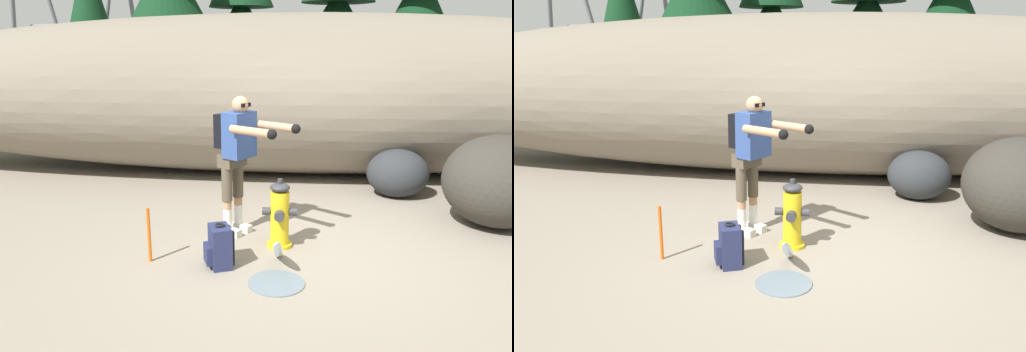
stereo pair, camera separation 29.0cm
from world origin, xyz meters
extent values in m
cube|color=gray|center=(0.00, 0.00, -0.02)|extent=(56.00, 56.00, 0.04)
ellipsoid|color=#756B5B|center=(0.00, 3.62, 1.38)|extent=(17.88, 3.20, 2.77)
cylinder|color=gold|center=(-0.25, 0.07, 0.02)|extent=(0.29, 0.29, 0.04)
cylinder|color=gold|center=(-0.25, 0.07, 0.35)|extent=(0.21, 0.21, 0.61)
ellipsoid|color=#333338|center=(-0.25, 0.07, 0.70)|extent=(0.22, 0.22, 0.10)
cylinder|color=#333338|center=(-0.25, 0.07, 0.78)|extent=(0.06, 0.06, 0.05)
cylinder|color=#333338|center=(-0.40, 0.07, 0.42)|extent=(0.09, 0.09, 0.09)
cylinder|color=#333338|center=(-0.10, 0.07, 0.42)|extent=(0.09, 0.09, 0.09)
cylinder|color=#333338|center=(-0.25, -0.08, 0.42)|extent=(0.11, 0.09, 0.11)
ellipsoid|color=silver|center=(-0.25, -0.47, 0.18)|extent=(0.10, 0.82, 0.56)
cylinder|color=slate|center=(-0.25, -0.85, 0.01)|extent=(0.56, 0.56, 0.01)
cube|color=beige|center=(-0.73, 0.52, 0.04)|extent=(0.27, 0.23, 0.09)
cylinder|color=white|center=(-0.78, 0.56, 0.21)|extent=(0.10, 0.10, 0.24)
cylinder|color=tan|center=(-0.78, 0.56, 0.38)|extent=(0.10, 0.10, 0.10)
cylinder|color=brown|center=(-0.78, 0.56, 0.65)|extent=(0.13, 0.13, 0.43)
cube|color=beige|center=(-0.84, 0.36, 0.04)|extent=(0.27, 0.23, 0.09)
cylinder|color=white|center=(-0.89, 0.39, 0.21)|extent=(0.10, 0.10, 0.24)
cylinder|color=tan|center=(-0.89, 0.39, 0.38)|extent=(0.10, 0.10, 0.10)
cylinder|color=brown|center=(-0.89, 0.39, 0.65)|extent=(0.13, 0.13, 0.43)
cube|color=brown|center=(-0.84, 0.47, 0.92)|extent=(0.35, 0.38, 0.16)
cube|color=#2D4784|center=(-0.74, 0.41, 1.23)|extent=(0.40, 0.43, 0.53)
cube|color=black|center=(-0.91, 0.52, 1.26)|extent=(0.29, 0.32, 0.40)
sphere|color=tan|center=(-0.73, 0.40, 1.58)|extent=(0.20, 0.20, 0.20)
cube|color=black|center=(-0.66, 0.35, 1.59)|extent=(0.10, 0.13, 0.04)
cylinder|color=tan|center=(-0.31, 0.38, 1.34)|extent=(0.53, 0.40, 0.09)
sphere|color=black|center=(-0.09, 0.23, 1.34)|extent=(0.11, 0.11, 0.11)
cylinder|color=tan|center=(-0.56, 0.02, 1.34)|extent=(0.53, 0.40, 0.09)
sphere|color=black|center=(-0.34, -0.14, 1.34)|extent=(0.11, 0.11, 0.11)
cube|color=#23284C|center=(-0.85, -0.50, 0.22)|extent=(0.29, 0.35, 0.44)
cube|color=#23284C|center=(-0.97, -0.55, 0.15)|extent=(0.13, 0.22, 0.20)
torus|color=black|center=(-0.85, -0.50, 0.46)|extent=(0.10, 0.10, 0.02)
cube|color=black|center=(-0.71, -0.54, 0.22)|extent=(0.05, 0.06, 0.37)
cube|color=black|center=(-0.77, -0.38, 0.22)|extent=(0.05, 0.06, 0.37)
ellipsoid|color=#332F2A|center=(2.48, 0.97, 0.58)|extent=(1.66, 1.66, 1.17)
ellipsoid|color=#2B2D30|center=(1.46, 2.12, 0.37)|extent=(1.02, 0.89, 0.73)
cylinder|color=#47331E|center=(-5.91, 8.99, 0.67)|extent=(0.22, 0.22, 1.34)
cone|color=#0F3319|center=(-5.91, 8.99, 3.07)|extent=(1.84, 1.84, 3.46)
cylinder|color=#47331E|center=(-3.18, 7.11, 0.90)|extent=(0.35, 0.35, 1.79)
cone|color=#0F3319|center=(-3.18, 7.11, 3.11)|extent=(2.93, 2.93, 2.64)
cylinder|color=#47331E|center=(-1.57, 8.62, 0.53)|extent=(0.32, 0.32, 1.07)
cone|color=#0F3319|center=(-1.57, 8.62, 2.33)|extent=(2.67, 2.67, 2.53)
cylinder|color=#47331E|center=(0.92, 7.87, 0.64)|extent=(0.34, 0.34, 1.28)
cone|color=#0F3319|center=(0.92, 7.87, 2.45)|extent=(2.82, 2.82, 2.34)
cylinder|color=#47331E|center=(2.78, 7.34, 0.60)|extent=(0.34, 0.34, 1.20)
cone|color=#0F3319|center=(2.78, 7.34, 2.61)|extent=(2.84, 2.84, 2.83)
cylinder|color=slate|center=(-5.99, 13.29, 2.78)|extent=(1.05, 1.05, 5.60)
cylinder|color=slate|center=(-8.94, 13.29, 2.78)|extent=(1.05, 1.05, 5.60)
cylinder|color=slate|center=(-5.99, 10.34, 2.78)|extent=(1.05, 1.05, 5.60)
cylinder|color=slate|center=(-8.94, 10.34, 2.78)|extent=(1.05, 1.05, 5.60)
torus|color=slate|center=(-7.46, 11.82, 2.78)|extent=(3.17, 3.17, 0.10)
cylinder|color=#E55914|center=(-1.62, -0.44, 0.30)|extent=(0.04, 0.04, 0.60)
camera|label=1|loc=(-0.11, -5.23, 2.27)|focal=34.77mm
camera|label=2|loc=(0.18, -5.20, 2.27)|focal=34.77mm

